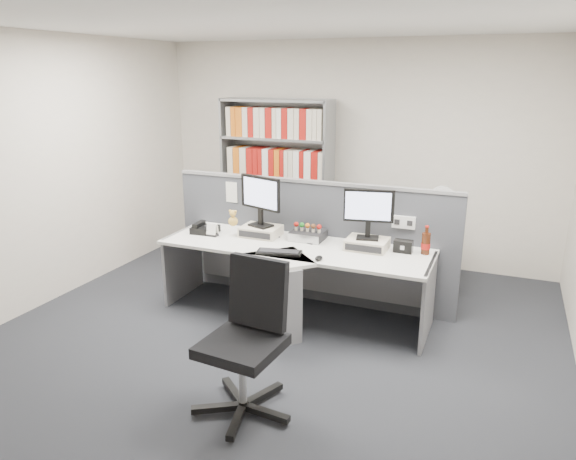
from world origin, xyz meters
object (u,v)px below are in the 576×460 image
at_px(monitor_left, 260,197).
at_px(desktop_pc, 308,235).
at_px(keyboard, 279,252).
at_px(shelving_unit, 277,181).
at_px(cola_bottle, 426,244).
at_px(desk_fan, 442,202).
at_px(mouse, 319,258).
at_px(desk_calendar, 212,231).
at_px(speaker, 403,246).
at_px(office_chair, 248,334).
at_px(monitor_right, 369,210).
at_px(desk, 286,279).
at_px(desk_phone, 205,229).
at_px(filing_cabinet, 437,260).

bearing_deg(monitor_left, desktop_pc, 8.74).
distance_m(keyboard, shelving_unit, 2.10).
height_order(cola_bottle, desk_fan, desk_fan).
xyz_separation_m(keyboard, mouse, (0.39, -0.03, 0.01)).
bearing_deg(desk_calendar, cola_bottle, 7.12).
relative_size(monitor_left, desk_fan, 1.09).
distance_m(desk_calendar, speaker, 1.89).
bearing_deg(cola_bottle, office_chair, -117.98).
distance_m(shelving_unit, office_chair, 3.38).
relative_size(monitor_right, keyboard, 1.09).
distance_m(desk, desktop_pc, 0.55).
height_order(speaker, office_chair, office_chair).
distance_m(desk, desk_phone, 1.09).
relative_size(keyboard, desk_fan, 0.92).
relative_size(monitor_left, desk_calendar, 3.87).
bearing_deg(monitor_left, desk_calendar, -156.26).
relative_size(keyboard, desk_phone, 1.63).
xyz_separation_m(speaker, desk_fan, (0.20, 0.98, 0.22)).
relative_size(monitor_left, desk_phone, 1.94).
xyz_separation_m(monitor_right, desk_calendar, (-1.55, -0.20, -0.33)).
bearing_deg(cola_bottle, desk_phone, -175.18).
distance_m(desktop_pc, desk_fan, 1.51).
relative_size(monitor_right, filing_cabinet, 0.67).
bearing_deg(desk_fan, filing_cabinet, 90.00).
height_order(desk_fan, office_chair, desk_fan).
relative_size(monitor_right, cola_bottle, 1.75).
xyz_separation_m(desk, filing_cabinet, (1.20, 1.40, -0.11)).
xyz_separation_m(mouse, desk_calendar, (-1.23, 0.27, 0.04)).
distance_m(desktop_pc, office_chair, 1.78).
distance_m(desk_phone, desk_fan, 2.50).
xyz_separation_m(monitor_left, office_chair, (0.70, -1.69, -0.55)).
relative_size(desktop_pc, desk_phone, 1.22).
height_order(mouse, desk_calendar, desk_calendar).
height_order(monitor_left, cola_bottle, monitor_left).
distance_m(cola_bottle, shelving_unit, 2.52).
xyz_separation_m(monitor_right, desk_fan, (0.53, 1.02, -0.11)).
xyz_separation_m(desk_phone, speaker, (2.01, 0.16, 0.02)).
height_order(desk, shelving_unit, shelving_unit).
relative_size(desk_calendar, office_chair, 0.12).
bearing_deg(desk_fan, monitor_left, -148.13).
xyz_separation_m(monitor_left, speaker, (1.43, 0.04, -0.35)).
bearing_deg(mouse, monitor_right, 55.75).
bearing_deg(filing_cabinet, office_chair, -109.14).
bearing_deg(monitor_right, monitor_left, 179.99).
xyz_separation_m(keyboard, desk_calendar, (-0.84, 0.24, 0.04)).
distance_m(desktop_pc, shelving_unit, 1.70).
height_order(monitor_left, keyboard, monitor_left).
relative_size(desktop_pc, desk_calendar, 2.44).
distance_m(desk, keyboard, 0.29).
bearing_deg(desk_phone, desktop_pc, 10.57).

